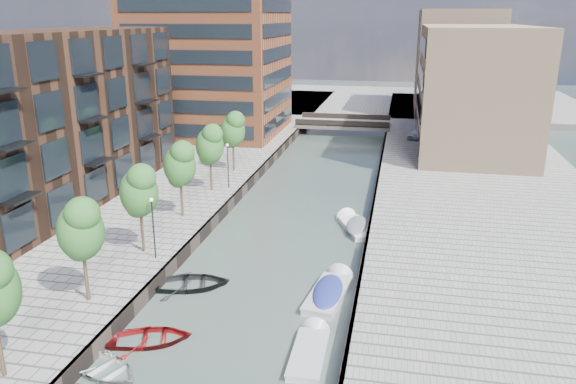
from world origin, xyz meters
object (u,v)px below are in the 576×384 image
(tree_3, at_px, (139,189))
(tree_6, at_px, (233,128))
(tree_5, at_px, (210,143))
(sloop_3, at_px, (104,372))
(motorboat_4, at_px, (355,226))
(car, at_px, (416,134))
(motorboat_2, at_px, (310,350))
(tree_4, at_px, (180,163))
(sloop_2, at_px, (150,342))
(motorboat_3, at_px, (330,291))
(sloop_4, at_px, (191,287))
(bridge, at_px, (344,123))
(tree_2, at_px, (80,227))

(tree_3, relative_size, tree_6, 1.00)
(tree_5, relative_size, sloop_3, 1.48)
(tree_5, height_order, sloop_3, tree_5)
(tree_3, xyz_separation_m, motorboat_4, (13.39, 9.52, -5.10))
(tree_6, height_order, car, tree_6)
(motorboat_2, bearing_deg, tree_4, 130.22)
(sloop_2, distance_m, motorboat_3, 10.96)
(sloop_4, bearing_deg, motorboat_2, -140.30)
(bridge, relative_size, tree_3, 2.18)
(tree_3, relative_size, motorboat_4, 1.09)
(sloop_4, xyz_separation_m, motorboat_2, (8.42, -5.38, 0.09))
(tree_2, distance_m, motorboat_2, 13.76)
(sloop_3, bearing_deg, car, 6.05)
(tree_3, xyz_separation_m, tree_5, (0.00, 14.00, 0.00))
(tree_2, bearing_deg, car, 68.71)
(tree_2, xyz_separation_m, tree_4, (0.00, 14.00, 0.00))
(tree_6, bearing_deg, motorboat_3, -60.59)
(tree_6, bearing_deg, sloop_4, -79.75)
(tree_3, distance_m, tree_5, 14.00)
(sloop_3, xyz_separation_m, motorboat_2, (9.30, 3.66, 0.09))
(tree_3, relative_size, car, 1.74)
(tree_6, bearing_deg, motorboat_2, -66.36)
(motorboat_2, xyz_separation_m, motorboat_3, (0.19, 6.15, 0.13))
(sloop_2, xyz_separation_m, sloop_3, (-1.04, -2.83, 0.00))
(sloop_4, height_order, motorboat_4, motorboat_4)
(sloop_3, distance_m, motorboat_4, 23.43)
(tree_3, distance_m, motorboat_4, 17.20)
(tree_4, relative_size, motorboat_3, 1.05)
(bridge, relative_size, sloop_4, 2.64)
(motorboat_2, bearing_deg, tree_2, 175.43)
(sloop_2, height_order, motorboat_2, motorboat_2)
(tree_2, xyz_separation_m, motorboat_2, (12.70, -1.01, -5.22))
(tree_6, bearing_deg, bridge, 71.90)
(tree_3, height_order, tree_5, same)
(motorboat_2, bearing_deg, tree_6, 113.64)
(tree_2, relative_size, sloop_4, 1.21)
(tree_3, distance_m, sloop_4, 7.31)
(tree_6, xyz_separation_m, motorboat_4, (13.39, -11.48, -5.10))
(tree_4, distance_m, motorboat_3, 16.45)
(tree_5, xyz_separation_m, tree_6, (0.00, 7.00, 0.00))
(motorboat_4, bearing_deg, tree_4, -169.34)
(tree_5, xyz_separation_m, sloop_4, (4.27, -16.64, -5.31))
(tree_3, relative_size, sloop_4, 1.21)
(tree_3, distance_m, tree_4, 7.00)
(tree_3, relative_size, sloop_2, 1.38)
(motorboat_3, bearing_deg, tree_6, 119.41)
(bridge, height_order, tree_3, tree_3)
(motorboat_4, bearing_deg, sloop_2, -116.00)
(tree_2, distance_m, sloop_3, 7.85)
(tree_2, height_order, sloop_4, tree_2)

